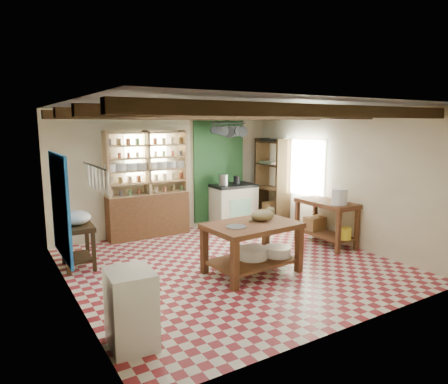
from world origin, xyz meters
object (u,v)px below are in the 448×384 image
right_counter (326,223)px  cat (263,215)px  stove (233,205)px  prep_table (78,246)px  white_cabinet (131,308)px  work_table (252,248)px

right_counter → cat: bearing=-167.6°
stove → prep_table: (-3.64, -0.97, -0.12)m
stove → right_counter: 2.30m
stove → cat: (-1.10, -2.58, 0.40)m
cat → stove: bearing=53.3°
white_cabinet → prep_table: bearing=93.7°
stove → white_cabinet: (-3.66, -3.71, -0.07)m
prep_table → cat: size_ratio=1.82×
stove → white_cabinet: size_ratio=1.19×
prep_table → cat: 3.05m
work_table → right_counter: size_ratio=1.17×
work_table → stove: (1.34, 2.64, 0.09)m
white_cabinet → cat: cat is taller
work_table → cat: bearing=11.3°
stove → right_counter: bearing=-69.3°
work_table → cat: size_ratio=3.56×
work_table → cat: (0.25, 0.07, 0.49)m
prep_table → work_table: bearing=-32.9°
white_cabinet → right_counter: 4.66m
work_table → prep_table: 2.84m
white_cabinet → cat: 2.84m
prep_table → stove: bearing=18.2°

